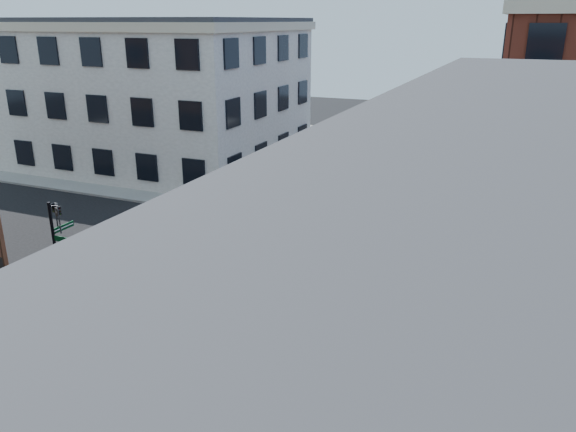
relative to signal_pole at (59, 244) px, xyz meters
The scene contains 8 objects.
ground 9.90m from the signal_pole, 44.81° to the left, with size 120.00×120.00×0.00m, color black.
sidewalk_nw 31.27m from the signal_pole, 117.29° to the left, with size 30.00×30.00×0.15m, color gray.
building_nw 25.92m from the signal_pole, 118.43° to the left, with size 22.00×16.00×11.00m, color beige.
tree_near 21.94m from the signal_pole, 49.38° to the left, with size 2.69×2.69×4.49m.
tree_far 26.78m from the signal_pole, 57.77° to the left, with size 2.43×2.43×4.07m.
signal_pole is the anchor object (origin of this frame).
box_truck 18.96m from the signal_pole, 12.96° to the left, with size 8.48×3.48×3.75m.
traffic_cone 5.13m from the signal_pole, 12.61° to the left, with size 0.41×0.41×0.71m.
Camera 1 is at (9.52, -21.79, 11.11)m, focal length 35.00 mm.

